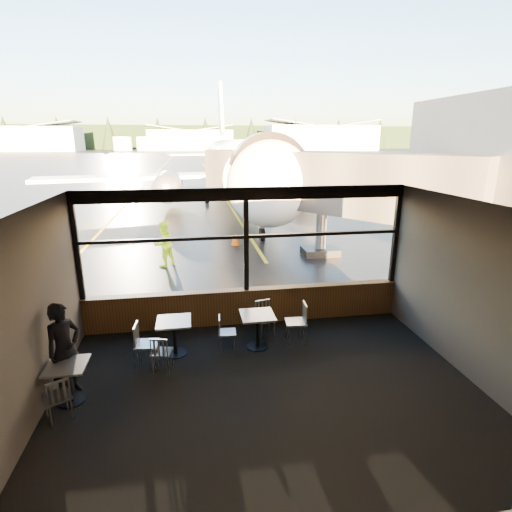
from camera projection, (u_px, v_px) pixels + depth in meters
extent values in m
plane|color=black|center=(193.00, 155.00, 124.10)|extent=(520.00, 520.00, 0.00)
cube|color=black|center=(269.00, 390.00, 7.57)|extent=(8.00, 6.00, 0.01)
cube|color=#38332D|center=(271.00, 208.00, 6.59)|extent=(8.00, 6.00, 0.04)
cube|color=#524A42|center=(28.00, 322.00, 6.46)|extent=(0.04, 6.00, 3.50)
cube|color=#524A42|center=(472.00, 292.00, 7.71)|extent=(0.04, 6.00, 3.50)
cube|color=#524A42|center=(324.00, 416.00, 4.24)|extent=(8.00, 0.04, 3.50)
cube|color=brown|center=(246.00, 306.00, 10.29)|extent=(8.00, 0.28, 0.90)
cube|color=black|center=(246.00, 194.00, 9.48)|extent=(8.00, 0.18, 0.30)
cube|color=black|center=(76.00, 247.00, 9.18)|extent=(0.12, 0.12, 2.60)
cube|color=black|center=(246.00, 241.00, 9.80)|extent=(0.12, 0.12, 2.60)
cube|color=black|center=(396.00, 235.00, 10.42)|extent=(0.12, 0.12, 2.60)
cube|color=black|center=(246.00, 237.00, 9.77)|extent=(8.00, 0.10, 0.08)
imported|color=black|center=(64.00, 349.00, 7.28)|extent=(0.76, 0.77, 1.80)
imported|color=#BFF219|center=(164.00, 244.00, 14.87)|extent=(1.05, 1.02, 1.70)
cone|color=#E15307|center=(235.00, 239.00, 18.04)|extent=(0.41, 0.41, 0.57)
cylinder|color=silver|center=(123.00, 144.00, 177.33)|extent=(8.00, 8.00, 6.00)
cylinder|color=silver|center=(146.00, 144.00, 178.89)|extent=(8.00, 8.00, 6.00)
cylinder|color=silver|center=(168.00, 144.00, 180.45)|extent=(8.00, 8.00, 6.00)
cube|color=black|center=(190.00, 137.00, 207.69)|extent=(360.00, 3.00, 12.00)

